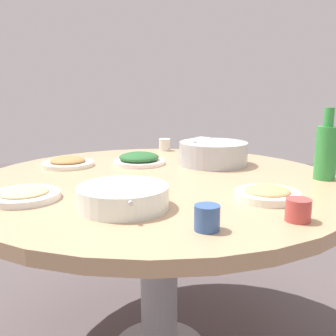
{
  "coord_description": "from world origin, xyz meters",
  "views": [
    {
      "loc": [
        1.4,
        0.04,
        1.09
      ],
      "look_at": [
        0.03,
        0.04,
        0.8
      ],
      "focal_mm": 41.01,
      "sensor_mm": 36.0,
      "label": 1
    }
  ],
  "objects_px": {
    "tea_cup_side": "(298,210)",
    "dish_noodles": "(24,194)",
    "tea_cup_far": "(207,218)",
    "dish_greens": "(139,159)",
    "tea_cup_near": "(165,145)",
    "dish_shrimp": "(267,194)",
    "round_dining_table": "(159,206)",
    "green_bottle": "(326,151)",
    "soup_bowl": "(123,197)",
    "dish_tofu_braise": "(68,162)",
    "rice_bowl": "(213,153)"
  },
  "relations": [
    {
      "from": "soup_bowl",
      "to": "green_bottle",
      "type": "height_order",
      "value": "green_bottle"
    },
    {
      "from": "green_bottle",
      "to": "tea_cup_side",
      "type": "relative_size",
      "value": 4.06
    },
    {
      "from": "tea_cup_far",
      "to": "tea_cup_side",
      "type": "distance_m",
      "value": 0.25
    },
    {
      "from": "round_dining_table",
      "to": "tea_cup_far",
      "type": "relative_size",
      "value": 22.31
    },
    {
      "from": "dish_greens",
      "to": "green_bottle",
      "type": "relative_size",
      "value": 0.86
    },
    {
      "from": "rice_bowl",
      "to": "dish_greens",
      "type": "relative_size",
      "value": 1.31
    },
    {
      "from": "soup_bowl",
      "to": "dish_noodles",
      "type": "xyz_separation_m",
      "value": [
        -0.08,
        -0.31,
        -0.01
      ]
    },
    {
      "from": "round_dining_table",
      "to": "dish_greens",
      "type": "relative_size",
      "value": 6.09
    },
    {
      "from": "soup_bowl",
      "to": "rice_bowl",
      "type": "bearing_deg",
      "value": 152.34
    },
    {
      "from": "soup_bowl",
      "to": "tea_cup_far",
      "type": "relative_size",
      "value": 4.47
    },
    {
      "from": "rice_bowl",
      "to": "dish_greens",
      "type": "height_order",
      "value": "rice_bowl"
    },
    {
      "from": "dish_greens",
      "to": "tea_cup_near",
      "type": "relative_size",
      "value": 3.6
    },
    {
      "from": "dish_greens",
      "to": "round_dining_table",
      "type": "bearing_deg",
      "value": 19.1
    },
    {
      "from": "dish_shrimp",
      "to": "round_dining_table",
      "type": "bearing_deg",
      "value": -128.57
    },
    {
      "from": "dish_noodles",
      "to": "tea_cup_far",
      "type": "xyz_separation_m",
      "value": [
        0.25,
        0.53,
        0.02
      ]
    },
    {
      "from": "dish_greens",
      "to": "tea_cup_side",
      "type": "distance_m",
      "value": 0.87
    },
    {
      "from": "rice_bowl",
      "to": "soup_bowl",
      "type": "distance_m",
      "value": 0.7
    },
    {
      "from": "tea_cup_side",
      "to": "dish_shrimp",
      "type": "bearing_deg",
      "value": -171.6
    },
    {
      "from": "round_dining_table",
      "to": "soup_bowl",
      "type": "distance_m",
      "value": 0.39
    },
    {
      "from": "dish_noodles",
      "to": "green_bottle",
      "type": "bearing_deg",
      "value": 104.54
    },
    {
      "from": "rice_bowl",
      "to": "dish_noodles",
      "type": "distance_m",
      "value": 0.83
    },
    {
      "from": "dish_shrimp",
      "to": "dish_noodles",
      "type": "distance_m",
      "value": 0.74
    },
    {
      "from": "dish_tofu_braise",
      "to": "tea_cup_side",
      "type": "bearing_deg",
      "value": 47.98
    },
    {
      "from": "soup_bowl",
      "to": "dish_greens",
      "type": "distance_m",
      "value": 0.63
    },
    {
      "from": "dish_shrimp",
      "to": "tea_cup_far",
      "type": "height_order",
      "value": "tea_cup_far"
    },
    {
      "from": "green_bottle",
      "to": "tea_cup_near",
      "type": "distance_m",
      "value": 0.88
    },
    {
      "from": "dish_noodles",
      "to": "tea_cup_side",
      "type": "xyz_separation_m",
      "value": [
        0.19,
        0.77,
        0.01
      ]
    },
    {
      "from": "soup_bowl",
      "to": "green_bottle",
      "type": "relative_size",
      "value": 1.06
    },
    {
      "from": "rice_bowl",
      "to": "tea_cup_near",
      "type": "bearing_deg",
      "value": -150.03
    },
    {
      "from": "tea_cup_far",
      "to": "tea_cup_side",
      "type": "bearing_deg",
      "value": 105.14
    },
    {
      "from": "dish_shrimp",
      "to": "tea_cup_near",
      "type": "xyz_separation_m",
      "value": [
        -0.9,
        -0.32,
        0.01
      ]
    },
    {
      "from": "soup_bowl",
      "to": "tea_cup_near",
      "type": "distance_m",
      "value": 1.0
    },
    {
      "from": "tea_cup_side",
      "to": "dish_noodles",
      "type": "bearing_deg",
      "value": -103.84
    },
    {
      "from": "round_dining_table",
      "to": "rice_bowl",
      "type": "distance_m",
      "value": 0.38
    },
    {
      "from": "dish_shrimp",
      "to": "tea_cup_side",
      "type": "relative_size",
      "value": 3.04
    },
    {
      "from": "round_dining_table",
      "to": "dish_noodles",
      "type": "height_order",
      "value": "dish_noodles"
    },
    {
      "from": "tea_cup_far",
      "to": "dish_noodles",
      "type": "bearing_deg",
      "value": -115.55
    },
    {
      "from": "dish_shrimp",
      "to": "tea_cup_side",
      "type": "bearing_deg",
      "value": 8.4
    },
    {
      "from": "round_dining_table",
      "to": "tea_cup_far",
      "type": "bearing_deg",
      "value": 13.73
    },
    {
      "from": "tea_cup_near",
      "to": "tea_cup_side",
      "type": "distance_m",
      "value": 1.15
    },
    {
      "from": "soup_bowl",
      "to": "dish_tofu_braise",
      "type": "distance_m",
      "value": 0.66
    },
    {
      "from": "dish_tofu_braise",
      "to": "dish_greens",
      "type": "height_order",
      "value": "dish_greens"
    },
    {
      "from": "soup_bowl",
      "to": "tea_cup_near",
      "type": "relative_size",
      "value": 4.39
    },
    {
      "from": "dish_shrimp",
      "to": "tea_cup_far",
      "type": "distance_m",
      "value": 0.33
    },
    {
      "from": "rice_bowl",
      "to": "dish_greens",
      "type": "bearing_deg",
      "value": -91.78
    },
    {
      "from": "dish_greens",
      "to": "tea_cup_side",
      "type": "height_order",
      "value": "tea_cup_side"
    },
    {
      "from": "round_dining_table",
      "to": "dish_shrimp",
      "type": "height_order",
      "value": "dish_shrimp"
    },
    {
      "from": "round_dining_table",
      "to": "green_bottle",
      "type": "distance_m",
      "value": 0.65
    },
    {
      "from": "tea_cup_far",
      "to": "tea_cup_near",
      "type": "bearing_deg",
      "value": -174.45
    },
    {
      "from": "green_bottle",
      "to": "round_dining_table",
      "type": "bearing_deg",
      "value": -91.18
    }
  ]
}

